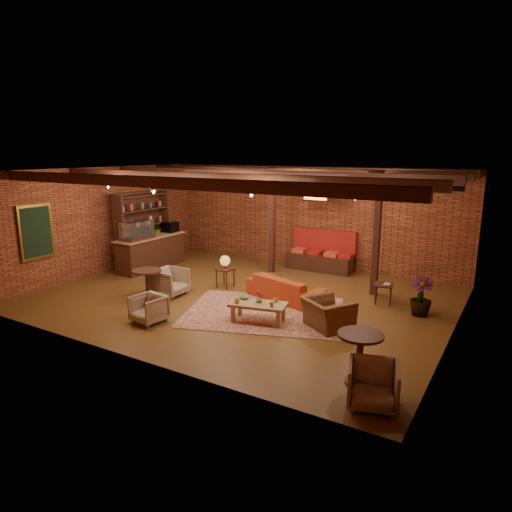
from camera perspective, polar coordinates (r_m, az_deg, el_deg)
The scene contains 29 objects.
floor at distance 11.78m, azimuth -1.68°, elevation -5.15°, with size 10.00×10.00×0.00m, color #412510.
ceiling at distance 11.20m, azimuth -1.79°, elevation 10.60°, with size 10.00×8.00×0.02m, color black.
wall_back at distance 14.86m, azimuth 6.67°, elevation 4.92°, with size 10.00×0.02×3.20m, color brown.
wall_front at distance 8.38m, azimuth -16.70°, elevation -1.86°, with size 10.00×0.02×3.20m, color brown.
wall_left at distance 14.67m, azimuth -18.45°, elevation 4.23°, with size 0.02×8.00×3.20m, color brown.
wall_right at distance 9.69m, azimuth 23.99°, elevation -0.48°, with size 0.02×8.00×3.20m, color brown.
ceiling_beams at distance 11.20m, azimuth -1.79°, elevation 9.99°, with size 9.80×6.40×0.22m, color #321710, non-canonical shape.
ceiling_pipe at distance 12.59m, azimuth 2.22°, elevation 9.27°, with size 0.12×0.12×9.60m, color black.
post_left at distance 13.88m, azimuth 2.00°, elevation 4.43°, with size 0.16×0.16×3.20m, color #321710.
post_right at distance 12.04m, azimuth 14.87°, elevation 2.67°, with size 0.16×0.16×3.20m, color #321710.
service_counter at distance 14.82m, azimuth -13.03°, elevation 1.52°, with size 0.80×2.50×1.60m, color #321710, non-canonical shape.
plant_counter at distance 14.82m, azimuth -12.30°, elevation 3.20°, with size 0.35×0.39×0.30m, color #337F33.
shelving_hutch at distance 15.10m, azimuth -13.94°, elevation 3.22°, with size 0.52×2.00×2.40m, color #321710, non-canonical shape.
chalkboard_menu at distance 13.25m, azimuth -25.77°, elevation 2.73°, with size 0.08×0.96×1.46m, color black.
banquette at distance 14.41m, azimuth 7.98°, elevation 0.18°, with size 2.10×0.70×1.00m, color #A21E1B, non-canonical shape.
service_sign at distance 13.71m, azimuth 7.47°, elevation 7.38°, with size 0.86×0.06×0.30m, color orange.
ceiling_spotlights at distance 11.22m, azimuth -1.78°, elevation 8.86°, with size 6.40×4.40×0.28m, color black, non-canonical shape.
rug at distance 10.71m, azimuth 1.05°, elevation -6.99°, with size 3.58×2.74×0.01m, color maroon.
sofa at distance 11.50m, azimuth 3.80°, elevation -4.01°, with size 2.11×0.83×0.62m, color #A13316.
coffee_table at distance 10.04m, azimuth 0.24°, elevation -6.15°, with size 1.34×0.87×0.67m.
side_table_lamp at distance 12.47m, azimuth -3.89°, elevation -0.91°, with size 0.44×0.44×0.89m.
round_table_left at distance 11.79m, azimuth -13.44°, elevation -2.87°, with size 0.73×0.73×0.76m.
armchair_a at distance 12.03m, azimuth -10.71°, elevation -3.05°, with size 0.75×0.71×0.78m, color #C2B396.
armchair_b at distance 10.28m, azimuth -13.27°, elevation -6.29°, with size 0.65×0.61×0.67m, color #C2B396.
armchair_right at distance 9.78m, azimuth 8.93°, elevation -6.52°, with size 0.98×0.64×0.86m, color brown.
side_table_book at distance 11.62m, azimuth 15.68°, elevation -3.57°, with size 0.52×0.52×0.51m.
round_table_right at distance 7.60m, azimuth 12.85°, elevation -11.42°, with size 0.73×0.73×0.86m.
armchair_far at distance 7.12m, azimuth 14.42°, elevation -15.10°, with size 0.71×0.67×0.74m, color #C2B396.
plant_tall at distance 10.80m, azimuth 20.27°, elevation -0.34°, with size 1.49×1.49×2.65m, color #4C7F4C.
Camera 1 is at (6.06, -9.40, 3.68)m, focal length 32.00 mm.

